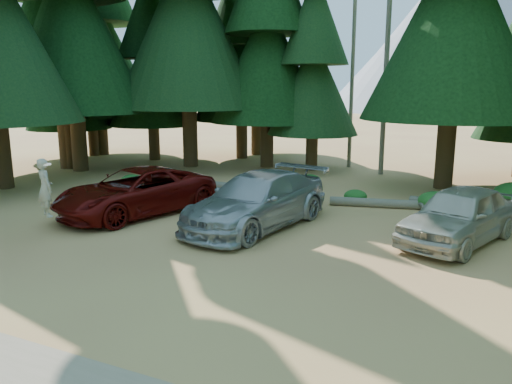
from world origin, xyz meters
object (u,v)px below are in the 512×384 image
(red_pickup, at_px, (136,192))
(log_left, at_px, (242,188))
(frisbee_player, at_px, (45,187))
(log_right, at_px, (400,204))
(log_mid, at_px, (461,206))
(silver_minivan_center, at_px, (257,201))
(silver_minivan_right, at_px, (459,215))

(red_pickup, relative_size, log_left, 1.26)
(frisbee_player, xyz_separation_m, log_right, (8.83, 7.61, -1.26))
(red_pickup, xyz_separation_m, log_mid, (10.02, 5.16, -0.63))
(frisbee_player, bearing_deg, silver_minivan_center, -123.17)
(silver_minivan_center, relative_size, log_right, 1.16)
(silver_minivan_center, bearing_deg, frisbee_player, -136.20)
(red_pickup, height_order, log_right, red_pickup)
(log_left, bearing_deg, silver_minivan_right, -18.49)
(log_left, height_order, log_right, log_left)
(frisbee_player, bearing_deg, log_right, -115.27)
(log_mid, relative_size, log_right, 0.74)
(silver_minivan_center, bearing_deg, silver_minivan_right, 20.11)
(frisbee_player, relative_size, log_mid, 0.47)
(red_pickup, distance_m, frisbee_player, 3.21)
(frisbee_player, relative_size, log_right, 0.35)
(silver_minivan_center, xyz_separation_m, log_mid, (5.64, 4.84, -0.68))
(frisbee_player, distance_m, log_left, 8.28)
(silver_minivan_right, distance_m, log_mid, 3.97)
(red_pickup, relative_size, log_right, 1.13)
(silver_minivan_right, relative_size, log_left, 1.05)
(log_right, bearing_deg, red_pickup, -162.23)
(silver_minivan_right, xyz_separation_m, log_mid, (-0.11, 3.91, -0.64))
(red_pickup, distance_m, silver_minivan_right, 10.21)
(silver_minivan_right, xyz_separation_m, log_left, (-8.47, 3.52, -0.63))
(frisbee_player, height_order, log_mid, frisbee_player)
(red_pickup, height_order, log_left, red_pickup)
(silver_minivan_right, bearing_deg, log_right, 143.05)
(log_left, distance_m, log_mid, 8.37)
(red_pickup, xyz_separation_m, silver_minivan_center, (4.37, 0.31, 0.05))
(silver_minivan_right, bearing_deg, log_left, 178.02)
(silver_minivan_center, relative_size, silver_minivan_right, 1.23)
(frisbee_player, height_order, log_left, frisbee_player)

